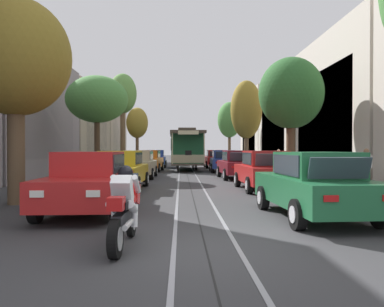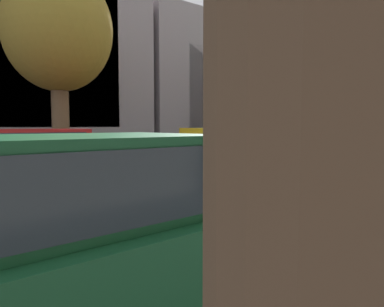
{
  "view_description": "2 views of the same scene",
  "coord_description": "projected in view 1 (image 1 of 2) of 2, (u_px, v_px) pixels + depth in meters",
  "views": [
    {
      "loc": [
        -0.41,
        -6.28,
        1.64
      ],
      "look_at": [
        0.21,
        14.78,
        1.41
      ],
      "focal_mm": 35.22,
      "sensor_mm": 36.0,
      "label": 1
    },
    {
      "loc": [
        5.36,
        1.52,
        1.65
      ],
      "look_at": [
        -1.78,
        7.24,
        0.94
      ],
      "focal_mm": 33.52,
      "sensor_mm": 36.0,
      "label": 2
    }
  ],
  "objects": [
    {
      "name": "street_tree_kerb_left_second",
      "position": [
        97.0,
        100.0,
        21.64
      ],
      "size": [
        3.57,
        3.25,
        5.88
      ],
      "color": "#4C3826",
      "rests_on": "ground"
    },
    {
      "name": "street_tree_kerb_left_near",
      "position": [
        16.0,
        59.0,
        11.23
      ],
      "size": [
        3.25,
        3.08,
        6.17
      ],
      "color": "brown",
      "rests_on": "ground"
    },
    {
      "name": "building_facade_left",
      "position": [
        37.0,
        111.0,
        27.28
      ],
      "size": [
        5.97,
        49.02,
        10.65
      ],
      "color": "gray",
      "rests_on": "ground"
    },
    {
      "name": "pedestrian_on_right_pavement",
      "position": [
        366.0,
        166.0,
        15.97
      ],
      "size": [
        0.55,
        0.35,
        1.68
      ],
      "color": "slate",
      "rests_on": "ground"
    },
    {
      "name": "parked_car_red_fifth_right",
      "position": [
        216.0,
        159.0,
        33.52
      ],
      "size": [
        2.02,
        4.37,
        1.58
      ],
      "color": "red",
      "rests_on": "ground"
    },
    {
      "name": "motorcycle_with_rider",
      "position": [
        124.0,
        208.0,
        6.33
      ],
      "size": [
        0.56,
        1.99,
        1.37
      ],
      "color": "black",
      "rests_on": "ground"
    },
    {
      "name": "street_tree_kerb_right_fourth",
      "position": [
        229.0,
        120.0,
        41.62
      ],
      "size": [
        2.61,
        2.63,
        6.89
      ],
      "color": "brown",
      "rests_on": "ground"
    },
    {
      "name": "parked_car_yellow_second_left",
      "position": [
        120.0,
        170.0,
        15.35
      ],
      "size": [
        2.08,
        4.39,
        1.58
      ],
      "color": "gold",
      "rests_on": "ground"
    },
    {
      "name": "street_tree_kerb_right_mid",
      "position": [
        246.0,
        110.0,
        29.78
      ],
      "size": [
        2.5,
        2.13,
        7.1
      ],
      "color": "brown",
      "rests_on": "ground"
    },
    {
      "name": "street_tree_kerb_left_fourth",
      "position": [
        137.0,
        123.0,
        41.36
      ],
      "size": [
        2.38,
        2.36,
        6.24
      ],
      "color": "brown",
      "rests_on": "ground"
    },
    {
      "name": "trolley_track_rails",
      "position": [
        186.0,
        171.0,
        28.96
      ],
      "size": [
        1.14,
        57.32,
        0.01
      ],
      "color": "gray",
      "rests_on": "ground"
    },
    {
      "name": "building_facade_right",
      "position": [
        331.0,
        110.0,
        28.26
      ],
      "size": [
        5.83,
        49.02,
        10.75
      ],
      "color": "beige",
      "rests_on": "ground"
    },
    {
      "name": "parked_car_orange_fourth_left",
      "position": [
        149.0,
        161.0,
        28.05
      ],
      "size": [
        2.14,
        4.42,
        1.58
      ],
      "color": "orange",
      "rests_on": "ground"
    },
    {
      "name": "parked_car_red_second_right",
      "position": [
        265.0,
        170.0,
        15.15
      ],
      "size": [
        2.04,
        4.38,
        1.58
      ],
      "color": "red",
      "rests_on": "ground"
    },
    {
      "name": "street_tree_kerb_right_second",
      "position": [
        291.0,
        94.0,
        19.17
      ],
      "size": [
        3.28,
        3.15,
        6.33
      ],
      "color": "brown",
      "rests_on": "ground"
    },
    {
      "name": "parked_car_maroon_mid_right",
      "position": [
        238.0,
        164.0,
        21.01
      ],
      "size": [
        2.08,
        4.4,
        1.58
      ],
      "color": "maroon",
      "rests_on": "ground"
    },
    {
      "name": "parked_car_green_near_right",
      "position": [
        314.0,
        185.0,
        8.98
      ],
      "size": [
        2.13,
        4.42,
        1.58
      ],
      "color": "#1E6038",
      "rests_on": "ground"
    },
    {
      "name": "parked_car_beige_mid_left",
      "position": [
        138.0,
        164.0,
        21.56
      ],
      "size": [
        2.04,
        4.38,
        1.58
      ],
      "color": "#C1B28E",
      "rests_on": "ground"
    },
    {
      "name": "street_tree_kerb_left_mid",
      "position": [
        123.0,
        96.0,
        31.59
      ],
      "size": [
        2.34,
        2.14,
        8.01
      ],
      "color": "brown",
      "rests_on": "ground"
    },
    {
      "name": "pedestrian_on_left_pavement",
      "position": [
        279.0,
        158.0,
        30.19
      ],
      "size": [
        0.55,
        0.31,
        1.64
      ],
      "color": "slate",
      "rests_on": "ground"
    },
    {
      "name": "parked_car_red_near_left",
      "position": [
        90.0,
        182.0,
        9.75
      ],
      "size": [
        2.05,
        4.38,
        1.58
      ],
      "color": "red",
      "rests_on": "ground"
    },
    {
      "name": "parked_car_blue_fourth_right",
      "position": [
        223.0,
        161.0,
        27.53
      ],
      "size": [
        2.09,
        4.4,
        1.58
      ],
      "color": "#233D93",
      "rests_on": "ground"
    },
    {
      "name": "ground_plane",
      "position": [
        187.0,
        173.0,
        26.03
      ],
      "size": [
        160.0,
        160.0,
        0.0
      ],
      "primitive_type": "plane",
      "color": "#38383A"
    },
    {
      "name": "fire_hydrant",
      "position": [
        327.0,
        188.0,
        11.96
      ],
      "size": [
        0.4,
        0.22,
        0.84
      ],
      "color": "gold",
      "rests_on": "ground"
    },
    {
      "name": "parked_car_blue_fifth_left",
      "position": [
        155.0,
        159.0,
        34.07
      ],
      "size": [
        2.05,
        4.38,
        1.58
      ],
      "color": "#233D93",
      "rests_on": "ground"
    },
    {
      "name": "cable_car_trolley",
      "position": [
        186.0,
        149.0,
        31.01
      ],
      "size": [
        2.76,
        9.17,
        3.28
      ],
      "color": "#1E5B38",
      "rests_on": "ground"
    }
  ]
}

